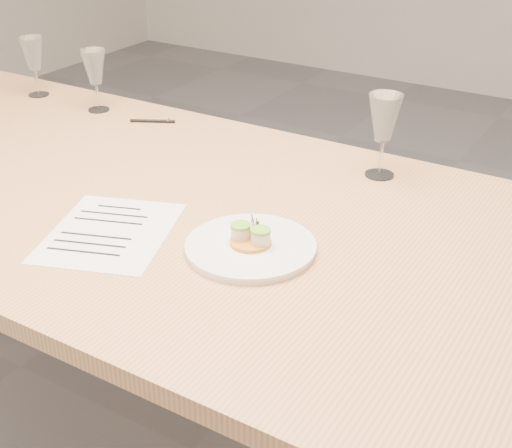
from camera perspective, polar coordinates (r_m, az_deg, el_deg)
The scene contains 7 objects.
dining_table at distance 1.61m, azimuth -6.10°, elevation -0.35°, with size 2.40×1.00×0.75m.
dinner_plate at distance 1.38m, azimuth -0.43°, elevation -1.76°, with size 0.25×0.25×0.07m.
recipe_sheet at distance 1.48m, azimuth -11.61°, elevation -0.64°, with size 0.33×0.36×0.00m.
ballpoint_pen at distance 2.06m, azimuth -8.25°, elevation 8.16°, with size 0.12×0.07×0.01m.
wine_glass_0 at distance 2.34m, azimuth -17.41°, elevation 12.78°, with size 0.07×0.07×0.18m.
wine_glass_1 at distance 2.15m, azimuth -12.80°, elevation 12.04°, with size 0.07×0.07×0.18m.
wine_glass_2 at distance 1.67m, azimuth 10.22°, elevation 8.20°, with size 0.08×0.08×0.20m.
Camera 1 is at (0.88, -1.11, 1.45)m, focal length 50.00 mm.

